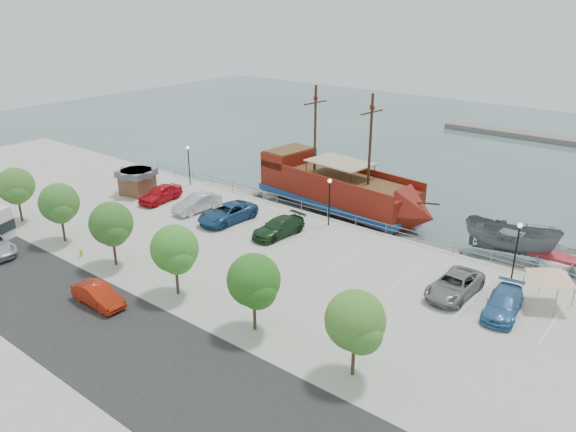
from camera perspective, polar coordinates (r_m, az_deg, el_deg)
The scene contains 30 objects.
ground at distance 45.41m, azimuth -0.59°, elevation -4.54°, with size 160.00×160.00×0.00m, color #394F52.
land_slab at distance 34.07m, azimuth -24.44°, elevation -15.77°, with size 100.00×58.00×1.20m, color #B3B09D.
street at distance 35.61m, azimuth -17.43°, elevation -11.76°, with size 100.00×8.00×0.04m, color black.
sidewalk at distance 38.61m, azimuth -10.10°, elevation -8.23°, with size 100.00×4.00×0.05m, color #999988.
seawall_railing at distance 50.56m, azimuth 4.99°, elevation 0.08°, with size 50.00×0.06×1.00m.
pirate_ship at distance 54.73m, azimuth 6.19°, elevation 2.35°, with size 19.92×7.43×12.43m.
patrol_boat at distance 48.63m, azimuth 21.66°, elevation -2.45°, with size 2.82×7.51×2.91m, color slate.
speedboat at distance 48.42m, azimuth 25.58°, elevation -4.22°, with size 4.55×6.38×1.32m, color white.
dock_west at distance 61.06m, azimuth -6.17°, elevation 2.56°, with size 7.66×2.19×0.44m, color gray.
dock_mid at distance 48.83m, azimuth 13.34°, elevation -2.97°, with size 6.49×1.85×0.37m, color slate.
dock_east at distance 46.69m, azimuth 21.03°, elevation -5.08°, with size 6.38×1.82×0.36m, color #666054.
shed at distance 59.08m, azimuth -15.08°, elevation 3.45°, with size 3.56×3.56×2.53m.
canopy_tent at distance 39.90m, azimuth 25.28°, elevation -4.74°, with size 4.55×4.55×3.10m.
street_sedan at distance 39.06m, azimuth -18.75°, elevation -7.61°, with size 1.47×4.22×1.39m, color #AD220C.
fire_hydrant at distance 46.45m, azimuth -20.27°, elevation -3.49°, with size 0.23×0.23×0.67m.
lamp_post_left at distance 60.21m, azimuth -10.08°, elevation 5.79°, with size 0.36×0.36×4.28m.
lamp_post_mid at distance 48.71m, azimuth 4.23°, elevation 2.28°, with size 0.36×0.36×4.28m.
lamp_post_right at distance 42.46m, azimuth 22.29°, elevation -2.34°, with size 0.36×0.36×4.28m.
tree_a at distance 54.58m, azimuth -25.92°, elevation 2.65°, with size 3.30×3.20×5.00m.
tree_b at distance 48.59m, azimuth -22.20°, elevation 1.08°, with size 3.30×3.20×5.00m.
tree_c at distance 42.90m, azimuth -17.48°, elevation -0.93°, with size 3.30×3.20×5.00m.
tree_d at distance 37.67m, azimuth -11.38°, elevation -3.50°, with size 3.30×3.20×5.00m.
tree_e at distance 33.09m, azimuth -3.39°, elevation -6.78°, with size 3.30×3.20×5.00m.
tree_f at distance 29.47m, azimuth 7.00°, elevation -10.78°, with size 3.30×3.20×5.00m.
parked_car_a at distance 56.43m, azimuth -12.83°, elevation 2.24°, with size 1.93×4.79×1.63m, color red.
parked_car_b at distance 53.21m, azimuth -9.22°, elevation 1.29°, with size 1.68×4.83×1.59m, color #B9B9B9.
parked_car_c at distance 50.42m, azimuth -6.17°, elevation 0.30°, with size 2.66×5.77×1.60m, color navy.
parked_car_d at distance 47.23m, azimuth -0.97°, elevation -1.15°, with size 2.09×5.13×1.49m, color #1B3B1E.
parked_car_g at distance 39.75m, azimuth 16.56°, elevation -6.74°, with size 2.45×5.31×1.48m, color gray.
parked_car_h at distance 38.58m, azimuth 21.03°, elevation -8.30°, with size 1.99×4.90×1.42m, color teal.
Camera 1 is at (25.79, -31.57, 19.00)m, focal length 35.00 mm.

